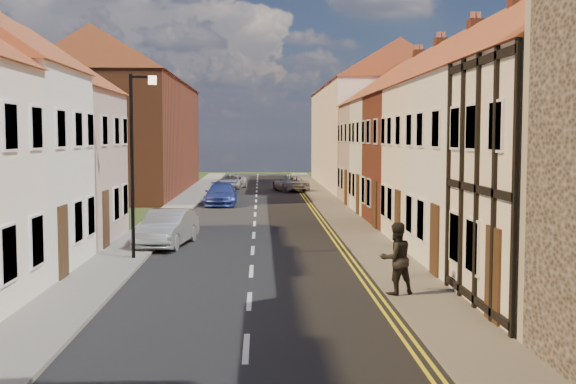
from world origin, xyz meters
name	(u,v)px	position (x,y,z in m)	size (l,w,h in m)	color
road	(254,224)	(0.00, 30.00, 0.01)	(7.00, 90.00, 0.02)	black
pavement_left	(160,223)	(-4.40, 30.00, 0.06)	(1.80, 90.00, 0.12)	gray
pavement_right	(348,222)	(4.40, 30.00, 0.06)	(1.80, 90.00, 0.12)	gray
cottage_r_white_near	(555,124)	(9.30, 18.10, 4.47)	(8.30, 6.00, 9.00)	silver
cottage_r_cream_mid	(497,127)	(9.30, 23.50, 4.48)	(8.30, 5.20, 9.00)	white
cottage_r_pink	(459,128)	(9.30, 28.90, 4.47)	(8.30, 6.00, 9.00)	brown
cottage_r_white_far	(431,129)	(9.30, 34.30, 4.48)	(8.30, 5.20, 9.00)	silver
cottage_r_cream_far	(410,130)	(9.30, 39.70, 4.47)	(8.30, 6.00, 9.00)	tan
cottage_l_pink	(5,129)	(-9.30, 23.85, 4.37)	(8.30, 6.30, 8.80)	tan
block_right_far	(371,122)	(9.30, 55.00, 5.29)	(8.30, 24.20, 10.50)	white
block_left_far	(130,120)	(-9.30, 50.00, 5.29)	(8.30, 24.20, 10.50)	brown
lamppost	(135,154)	(-3.81, 20.00, 3.54)	(0.88, 0.15, 6.00)	black
car_mid	(167,228)	(-3.20, 23.25, 0.68)	(1.45, 4.16, 1.37)	gray
car_far	(221,195)	(-2.07, 39.32, 0.65)	(1.82, 4.48, 1.30)	navy
car_distant	(231,182)	(-2.00, 52.74, 0.57)	(1.90, 4.13, 1.15)	silver
pedestrian_right	(396,258)	(3.70, 14.21, 1.03)	(0.89, 0.69, 1.83)	black
car_distant_b	(290,184)	(2.52, 50.00, 0.59)	(1.94, 4.21, 1.17)	#A8ACB0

